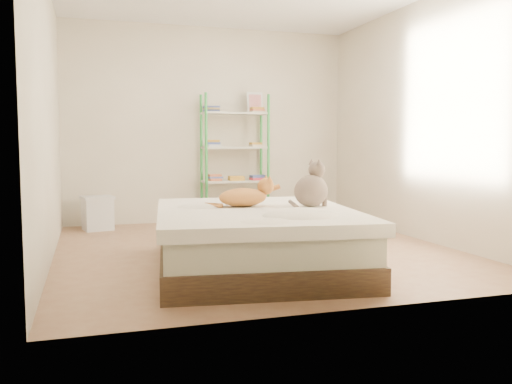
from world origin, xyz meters
name	(u,v)px	position (x,y,z in m)	size (l,w,h in m)	color
room	(254,118)	(0.00, 0.00, 1.30)	(3.81, 4.21, 2.61)	tan
bed	(255,239)	(-0.25, -0.85, 0.25)	(1.84, 2.18, 0.51)	brown
orange_cat	(243,195)	(-0.30, -0.65, 0.61)	(0.50, 0.27, 0.20)	#EF9851
grey_cat	(311,184)	(0.25, -0.83, 0.70)	(0.29, 0.35, 0.40)	gray
shelf_unit	(235,159)	(0.31, 1.88, 0.85)	(0.88, 0.36, 1.74)	green
cardboard_box	(245,220)	(0.11, 0.74, 0.18)	(0.64, 0.66, 0.42)	#9E6A4D
white_bin	(98,213)	(-1.48, 1.70, 0.21)	(0.42, 0.39, 0.42)	silver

